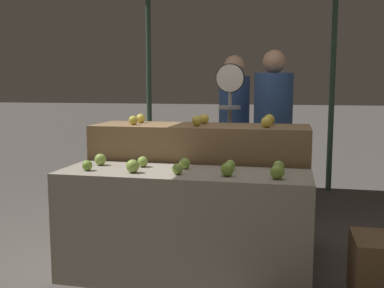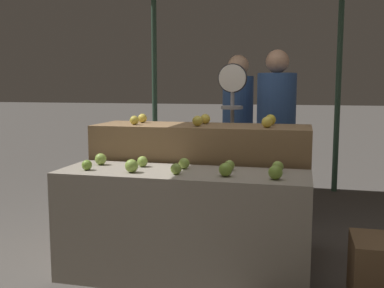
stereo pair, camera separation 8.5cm
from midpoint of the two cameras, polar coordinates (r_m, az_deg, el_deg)
name	(u,v)px [view 2 (the right image)]	position (r m, az deg, el deg)	size (l,w,h in m)	color
ground_plane	(182,279)	(3.28, -0.46, -16.73)	(60.00, 60.00, 0.00)	#59544F
display_counter_front	(182,226)	(3.15, -0.47, -10.36)	(1.71, 0.55, 0.76)	gray
display_counter_back	(201,188)	(3.67, 1.85, -5.61)	(1.71, 0.55, 1.03)	olive
apple_front_0	(87,165)	(3.16, -12.46, -2.63)	(0.07, 0.07, 0.07)	#7AA338
apple_front_1	(132,166)	(3.03, -6.89, -2.78)	(0.09, 0.09, 0.09)	#8EB247
apple_front_2	(176,169)	(2.94, -1.22, -3.18)	(0.07, 0.07, 0.07)	#8EB247
apple_front_3	(225,170)	(2.89, 5.11, -3.27)	(0.09, 0.09, 0.09)	#84AD3D
apple_front_4	(275,172)	(2.84, 11.39, -3.56)	(0.09, 0.09, 0.09)	#84AD3D
apple_front_5	(101,159)	(3.36, -10.82, -1.90)	(0.09, 0.09, 0.09)	#8EB247
apple_front_6	(142,161)	(3.24, -5.57, -2.22)	(0.08, 0.08, 0.08)	#8EB247
apple_front_7	(184,163)	(3.14, -0.24, -2.47)	(0.08, 0.08, 0.08)	#8EB247
apple_front_8	(229,165)	(3.09, 5.57, -2.71)	(0.07, 0.07, 0.07)	#8EB247
apple_front_9	(278,167)	(3.07, 11.61, -2.86)	(0.08, 0.08, 0.08)	#8EB247
apple_back_0	(134,120)	(3.63, -6.67, 3.01)	(0.07, 0.07, 0.07)	gold
apple_back_1	(198,121)	(3.48, 1.41, 2.94)	(0.08, 0.08, 0.08)	gold
apple_back_2	(267,122)	(3.40, 10.21, 2.73)	(0.08, 0.08, 0.08)	yellow
apple_back_3	(142,118)	(3.83, -5.68, 3.27)	(0.08, 0.08, 0.08)	yellow
apple_back_4	(205,119)	(3.70, 2.35, 3.20)	(0.08, 0.08, 0.08)	yellow
apple_back_5	(270,120)	(3.64, 10.59, 3.04)	(0.09, 0.09, 0.09)	gold
produce_scale	(232,111)	(4.11, 5.71, 4.18)	(0.26, 0.20, 1.54)	#99999E
person_vendor_at_scale	(276,125)	(4.40, 11.16, 2.38)	(0.48, 0.48, 1.68)	#2D2D38
person_customer_left	(238,122)	(4.77, 6.32, 2.85)	(0.43, 0.43, 1.66)	#2D2D38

